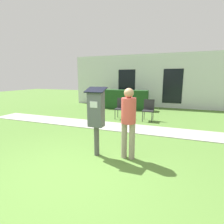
# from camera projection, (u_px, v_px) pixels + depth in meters

# --- Properties ---
(ground_plane) EXTENTS (40.00, 40.00, 0.00)m
(ground_plane) POSITION_uv_depth(u_px,v_px,m) (75.00, 174.00, 3.31)
(ground_plane) COLOR #517A33
(sidewalk) EXTENTS (12.00, 1.10, 0.02)m
(sidewalk) POSITION_uv_depth(u_px,v_px,m) (125.00, 128.00, 6.35)
(sidewalk) COLOR #A3A099
(sidewalk) RESTS_ON ground
(building_facade) EXTENTS (10.00, 0.26, 3.20)m
(building_facade) POSITION_uv_depth(u_px,v_px,m) (149.00, 81.00, 10.79)
(building_facade) COLOR silver
(building_facade) RESTS_ON ground
(parking_meter) EXTENTS (0.44, 0.31, 1.59)m
(parking_meter) POSITION_uv_depth(u_px,v_px,m) (96.00, 113.00, 3.93)
(parking_meter) COLOR #4C4C4C
(parking_meter) RESTS_ON ground
(person_standing) EXTENTS (0.32, 0.32, 1.58)m
(person_standing) POSITION_uv_depth(u_px,v_px,m) (128.00, 118.00, 3.79)
(person_standing) COLOR gray
(person_standing) RESTS_ON ground
(outdoor_chair_left) EXTENTS (0.44, 0.44, 0.90)m
(outdoor_chair_left) POSITION_uv_depth(u_px,v_px,m) (121.00, 107.00, 7.77)
(outdoor_chair_left) COLOR #262628
(outdoor_chair_left) RESTS_ON ground
(outdoor_chair_middle) EXTENTS (0.44, 0.44, 0.90)m
(outdoor_chair_middle) POSITION_uv_depth(u_px,v_px,m) (149.00, 108.00, 7.36)
(outdoor_chair_middle) COLOR #262628
(outdoor_chair_middle) RESTS_ON ground
(hedge_row) EXTENTS (2.73, 0.60, 1.10)m
(hedge_row) POSITION_uv_depth(u_px,v_px,m) (124.00, 100.00, 10.12)
(hedge_row) COLOR #1E471E
(hedge_row) RESTS_ON ground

